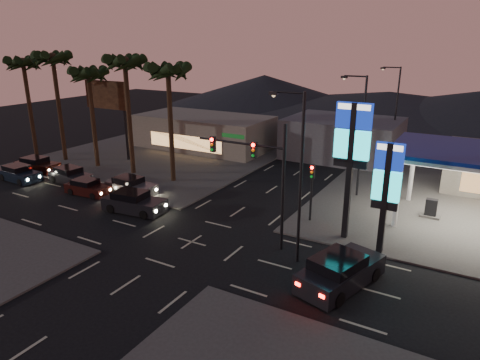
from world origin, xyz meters
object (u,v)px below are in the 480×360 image
Objects in this scene: traffic_signal_mast at (258,166)px; car_lane_b_mid at (70,176)px; car_lane_a_mid at (88,187)px; car_lane_b_front at (131,186)px; car_lane_a_front at (134,202)px; car_lane_a_rear at (19,174)px; pylon_sign_tall at (352,145)px; car_lane_b_rear at (37,165)px; suv_station at (340,272)px; pylon_sign_short at (387,182)px.

car_lane_b_mid is (-20.71, 2.43, -4.54)m from traffic_signal_mast.
car_lane_b_front reaches higher than car_lane_a_mid.
car_lane_a_front is 1.10× the size of car_lane_b_front.
car_lane_a_rear is at bearing 178.44° from car_lane_a_front.
pylon_sign_tall is 1.94× the size of car_lane_b_front.
car_lane_b_rear reaches higher than car_lane_b_mid.
suv_station is (31.69, -2.81, 0.16)m from car_lane_a_rear.
suv_station is (26.93, -4.74, 0.15)m from car_lane_b_mid.
traffic_signal_mast is 1.93× the size of car_lane_a_mid.
suv_station is at bearing -9.98° from car_lane_b_mid.
pylon_sign_tall is 1.12× the size of traffic_signal_mast.
pylon_sign_short is 18.54m from car_lane_a_front.
pylon_sign_tall is 30.90m from car_lane_a_rear.
traffic_signal_mast is at bearing -6.79° from car_lane_b_rear.
car_lane_a_mid is at bearing -173.56° from pylon_sign_tall.
car_lane_b_rear is (-26.52, 3.16, -4.52)m from traffic_signal_mast.
car_lane_a_mid is at bearing -149.39° from car_lane_b_front.
car_lane_a_front is 16.10m from car_lane_b_rear.
car_lane_a_front reaches higher than car_lane_b_mid.
car_lane_b_rear is (-31.27, -0.35, -5.69)m from pylon_sign_tall.
car_lane_b_mid is (-3.80, 1.36, 0.08)m from car_lane_a_mid.
car_lane_a_rear is at bearing -176.18° from car_lane_a_mid.
pylon_sign_tall is at bearing 158.20° from pylon_sign_short.
car_lane_b_front is at bearing 178.78° from pylon_sign_short.
traffic_signal_mast is 1.70× the size of car_lane_b_mid.
car_lane_b_mid is 0.81× the size of suv_station.
car_lane_a_front is 1.08× the size of car_lane_b_mid.
car_lane_a_front is at bearing -13.13° from car_lane_b_mid.
car_lane_b_front is (11.75, 2.46, 0.01)m from car_lane_a_rear.
pylon_sign_tall is 6.02m from traffic_signal_mast.
car_lane_a_front is at bearing -167.54° from pylon_sign_tall.
pylon_sign_tall reaches higher than suv_station.
suv_station is at bearing -101.99° from pylon_sign_short.
pylon_sign_short is at bearing -1.22° from car_lane_b_front.
car_lane_a_front reaches higher than car_lane_b_rear.
car_lane_a_mid is 0.71× the size of suv_station.
car_lane_a_rear is (-30.22, -3.01, -5.71)m from pylon_sign_tall.
car_lane_a_front is 1.23× the size of car_lane_a_mid.
suv_station reaches higher than car_lane_b_rear.
car_lane_b_mid is (-27.96, -0.09, -3.97)m from pylon_sign_short.
car_lane_b_rear is at bearing 173.21° from traffic_signal_mast.
pylon_sign_tall reaches higher than car_lane_b_rear.
pylon_sign_tall is at bearing 104.20° from suv_station.
suv_station is (1.47, -5.83, -5.55)m from pylon_sign_tall.
car_lane_b_rear is at bearing 178.90° from pylon_sign_short.
pylon_sign_short is 1.51× the size of car_lane_b_front.
traffic_signal_mast reaches higher than car_lane_b_rear.
pylon_sign_short reaches higher than suv_station.
pylon_sign_tall is at bearing 6.44° from car_lane_a_mid.
traffic_signal_mast is at bearing -3.62° from car_lane_a_mid.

